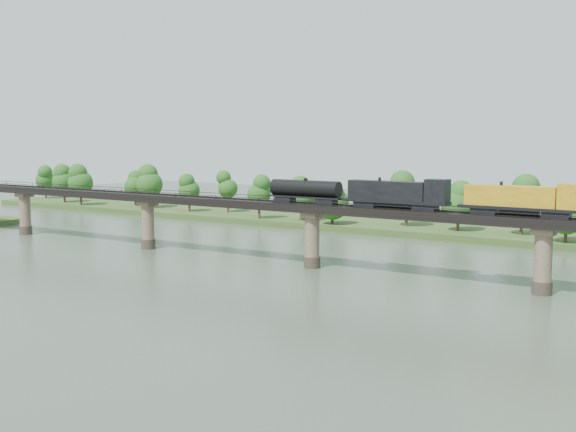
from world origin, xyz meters
The scene contains 6 objects.
ground centered at (0.00, 0.00, 0.00)m, with size 400.00×400.00×0.00m, color #374536.
far_bank centered at (0.00, 85.00, 0.80)m, with size 300.00×24.00×1.60m, color #2F4A1D.
bridge centered at (0.00, 30.00, 5.46)m, with size 236.00×30.00×11.50m.
bridge_superstructure centered at (0.00, 30.00, 11.79)m, with size 220.00×4.90×0.75m.
far_treeline centered at (-8.21, 80.52, 8.83)m, with size 289.06×17.54×13.60m.
freight_train centered at (29.72, 30.00, 13.95)m, with size 74.54×2.90×5.13m.
Camera 1 is at (65.78, -79.02, 23.60)m, focal length 45.00 mm.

